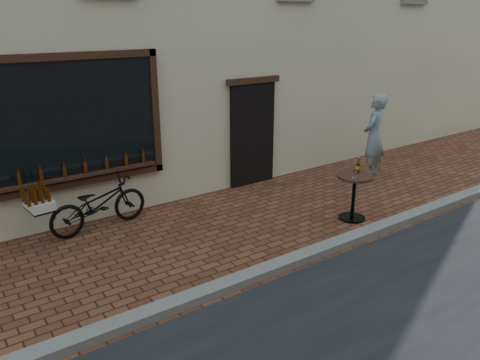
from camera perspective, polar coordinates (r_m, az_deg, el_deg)
ground at (r=6.88m, az=5.86°, el=-11.42°), size 90.00×90.00×0.00m
kerb at (r=6.98m, az=4.80°, el=-10.33°), size 90.00×0.25×0.12m
cargo_bicycle at (r=8.40m, az=-17.10°, el=-2.78°), size 2.10×0.81×0.98m
bistro_table at (r=8.64m, az=13.76°, el=-0.93°), size 0.65×0.65×1.12m
pedestrian at (r=10.97m, az=15.99°, el=5.13°), size 0.82×0.68×1.92m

